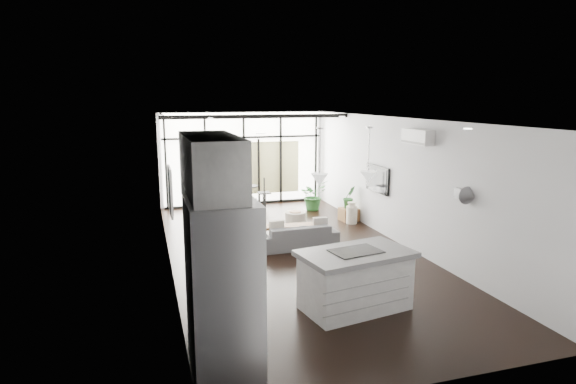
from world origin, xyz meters
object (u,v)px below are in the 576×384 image
sofa (297,232)px  pouf (295,220)px  fridge (224,286)px  island (355,280)px  tv (377,179)px  console_bench (289,235)px  milk_can (352,213)px

sofa → pouf: sofa is taller
fridge → sofa: (2.29, 4.27, -0.69)m
island → pouf: size_ratio=3.25×
sofa → island: bearing=86.6°
tv → fridge: bearing=-132.5°
console_bench → tv: tv is taller
console_bench → milk_can: 2.50m
island → milk_can: size_ratio=2.98×
fridge → console_bench: bearing=64.1°
fridge → pouf: 6.43m
fridge → pouf: bearing=64.7°
sofa → tv: (2.25, 0.68, 0.96)m
tv → sofa: bearing=-163.1°
console_bench → tv: (2.37, 0.49, 1.07)m
pouf → milk_can: size_ratio=0.92×
fridge → tv: size_ratio=1.88×
pouf → console_bench: bearing=-113.1°
sofa → tv: bearing=-164.7°
island → milk_can: (2.09, 4.75, -0.18)m
island → sofa: (0.10, 3.22, -0.12)m
pouf → sofa: bearing=-106.1°
pouf → milk_can: 1.55m
island → fridge: 2.50m
fridge → sofa: fridge is taller
fridge → tv: 6.72m
sofa → console_bench: 0.26m
pouf → island: bearing=-96.4°
console_bench → tv: bearing=16.9°
pouf → fridge: bearing=-115.3°
island → sofa: size_ratio=0.96×
milk_can → island: bearing=-113.7°
sofa → milk_can: bearing=-143.9°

